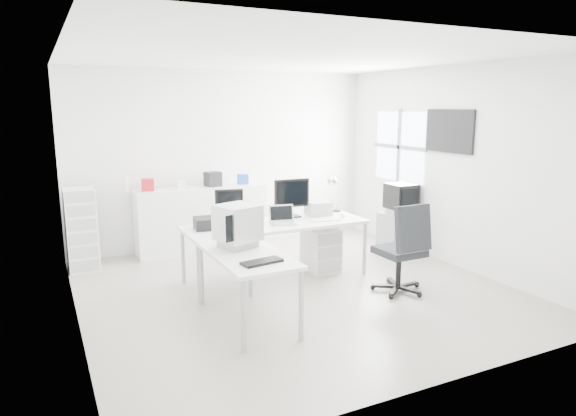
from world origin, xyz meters
name	(u,v)px	position (x,y,z in m)	size (l,w,h in m)	color
floor	(295,289)	(0.00, 0.00, 0.00)	(5.00, 5.00, 0.01)	beige
ceiling	(296,56)	(0.00, 0.00, 2.80)	(5.00, 5.00, 0.01)	white
back_wall	(225,159)	(0.00, 2.50, 1.40)	(5.00, 0.02, 2.80)	silver
left_wall	(69,194)	(-2.50, 0.00, 1.40)	(0.02, 5.00, 2.80)	silver
right_wall	(454,167)	(2.50, 0.00, 1.40)	(0.02, 5.00, 2.80)	silver
window	(399,147)	(2.48, 1.20, 1.60)	(0.02, 1.20, 1.10)	white
wall_picture	(449,131)	(2.47, 0.10, 1.90)	(0.04, 0.90, 0.60)	black
main_desk	(276,251)	(-0.03, 0.48, 0.38)	(2.40, 0.80, 0.75)	silver
side_desk	(247,287)	(-0.88, -0.62, 0.38)	(0.70, 1.40, 0.75)	silver
drawer_pedestal	(321,249)	(0.67, 0.53, 0.30)	(0.40, 0.50, 0.60)	silver
inkjet_printer	(211,223)	(-0.88, 0.58, 0.82)	(0.40, 0.31, 0.14)	black
lcd_monitor_small	(229,206)	(-0.58, 0.73, 0.98)	(0.36, 0.21, 0.45)	black
lcd_monitor_large	(292,198)	(0.32, 0.73, 1.01)	(0.51, 0.20, 0.53)	black
laptop	(283,216)	(0.02, 0.38, 0.86)	(0.32, 0.33, 0.21)	#B7B7BA
white_keyboard	(325,220)	(0.62, 0.33, 0.76)	(0.41, 0.13, 0.02)	silver
white_mouse	(343,215)	(0.92, 0.38, 0.78)	(0.07, 0.07, 0.07)	silver
laser_printer	(318,208)	(0.72, 0.70, 0.84)	(0.33, 0.28, 0.19)	#9D9D9D
desk_lamp	(337,196)	(1.07, 0.78, 0.97)	(0.15, 0.15, 0.44)	silver
crt_monitor	(238,227)	(-0.88, -0.37, 0.98)	(0.39, 0.39, 0.45)	#B7B7BA
black_keyboard	(262,262)	(-0.88, -1.02, 0.76)	(0.41, 0.16, 0.03)	black
office_chair	(400,247)	(1.11, -0.61, 0.56)	(0.65, 0.65, 1.13)	#232628
tv_cabinet	(400,233)	(2.22, 0.78, 0.31)	(0.57, 0.46, 0.62)	slate
crt_tv	(401,199)	(2.22, 0.78, 0.84)	(0.50, 0.48, 0.45)	black
sideboard	(202,219)	(-0.51, 2.24, 0.51)	(2.02, 0.51, 1.01)	silver
clutter_box_a	(148,185)	(-1.31, 2.24, 1.10)	(0.18, 0.16, 0.18)	#B41921
clutter_box_b	(181,184)	(-0.81, 2.24, 1.08)	(0.13, 0.11, 0.13)	silver
clutter_box_c	(213,179)	(-0.31, 2.24, 1.12)	(0.23, 0.20, 0.23)	black
clutter_box_d	(243,179)	(0.19, 2.24, 1.09)	(0.16, 0.14, 0.16)	#1843A8
clutter_bottle	(126,184)	(-1.61, 2.28, 1.12)	(0.07, 0.07, 0.22)	silver
filing_cabinet	(81,230)	(-2.28, 2.02, 0.57)	(0.40, 0.48, 1.14)	silver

